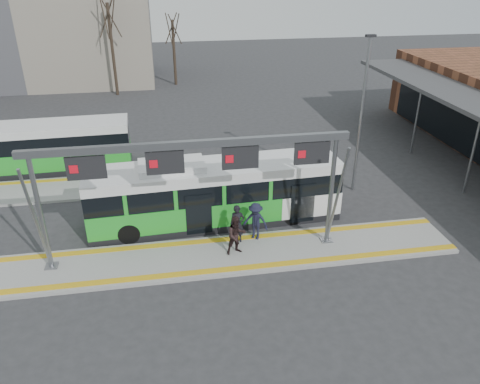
% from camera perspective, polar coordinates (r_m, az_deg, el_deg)
% --- Properties ---
extents(ground, '(120.00, 120.00, 0.00)m').
position_cam_1_polar(ground, '(20.57, -3.99, -8.08)').
color(ground, '#2D2D30').
rests_on(ground, ground).
extents(platform_main, '(22.00, 3.00, 0.15)m').
position_cam_1_polar(platform_main, '(20.53, -3.99, -7.91)').
color(platform_main, gray).
rests_on(platform_main, ground).
extents(platform_second, '(20.00, 3.00, 0.15)m').
position_cam_1_polar(platform_second, '(27.57, -14.10, 0.83)').
color(platform_second, gray).
rests_on(platform_second, ground).
extents(tactile_main, '(22.00, 2.65, 0.02)m').
position_cam_1_polar(tactile_main, '(20.48, -4.00, -7.71)').
color(tactile_main, gold).
rests_on(tactile_main, platform_main).
extents(tactile_second, '(20.00, 0.35, 0.02)m').
position_cam_1_polar(tactile_second, '(28.57, -14.00, 1.96)').
color(tactile_second, gold).
rests_on(tactile_second, platform_second).
extents(gantry, '(13.00, 1.68, 5.20)m').
position_cam_1_polar(gantry, '(18.69, -5.54, 3.19)').
color(gantry, slate).
rests_on(gantry, platform_main).
extents(hero_bus, '(12.15, 3.15, 3.31)m').
position_cam_1_polar(hero_bus, '(22.61, -3.10, -0.17)').
color(hero_bus, black).
rests_on(hero_bus, ground).
extents(bg_bus_green, '(11.82, 2.88, 2.94)m').
position_cam_1_polar(bg_bus_green, '(30.90, -24.25, 4.83)').
color(bg_bus_green, black).
rests_on(bg_bus_green, ground).
extents(passenger_a, '(0.72, 0.54, 1.78)m').
position_cam_1_polar(passenger_a, '(20.97, -0.34, -3.90)').
color(passenger_a, black).
rests_on(passenger_a, platform_main).
extents(passenger_b, '(1.01, 0.87, 1.79)m').
position_cam_1_polar(passenger_b, '(20.14, -0.44, -5.28)').
color(passenger_b, black).
rests_on(passenger_b, platform_main).
extents(passenger_c, '(1.34, 1.16, 1.80)m').
position_cam_1_polar(passenger_c, '(21.17, 1.90, -3.58)').
color(passenger_c, black).
rests_on(passenger_c, platform_main).
extents(tree_left, '(1.40, 1.40, 9.32)m').
position_cam_1_polar(tree_left, '(46.03, -15.73, 19.91)').
color(tree_left, '#382B21').
rests_on(tree_left, ground).
extents(tree_mid, '(1.40, 1.40, 7.20)m').
position_cam_1_polar(tree_mid, '(49.16, -8.20, 19.05)').
color(tree_mid, '#382B21').
rests_on(tree_mid, ground).
extents(lamp_east, '(0.50, 0.25, 8.39)m').
position_cam_1_polar(lamp_east, '(25.56, 14.60, 9.27)').
color(lamp_east, slate).
rests_on(lamp_east, ground).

